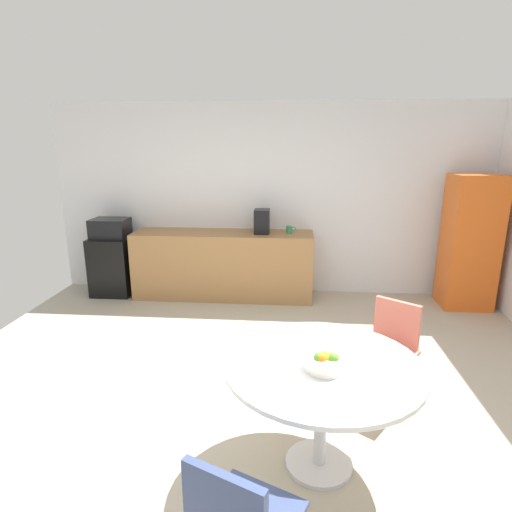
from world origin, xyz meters
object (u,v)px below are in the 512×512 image
(chair_coral, at_px, (391,340))
(mug_white, at_px, (289,229))
(microwave, at_px, (110,228))
(mini_fridge, at_px, (114,265))
(round_table, at_px, (323,380))
(coffee_maker, at_px, (262,221))
(locker_cabinet, at_px, (470,242))
(fruit_bowl, at_px, (325,363))

(chair_coral, height_order, mug_white, mug_white)
(microwave, height_order, chair_coral, microwave)
(mini_fridge, distance_m, chair_coral, 4.02)
(mini_fridge, distance_m, mug_white, 2.51)
(microwave, relative_size, mug_white, 3.72)
(mini_fridge, bearing_deg, mug_white, 1.21)
(round_table, bearing_deg, coffee_maker, 100.74)
(mini_fridge, height_order, chair_coral, chair_coral)
(coffee_maker, bearing_deg, round_table, -79.26)
(mini_fridge, bearing_deg, coffee_maker, 0.00)
(chair_coral, bearing_deg, round_table, -126.24)
(mini_fridge, xyz_separation_m, coffee_maker, (2.09, 0.00, 0.66))
(chair_coral, bearing_deg, locker_cabinet, 56.71)
(round_table, height_order, chair_coral, chair_coral)
(chair_coral, relative_size, coffee_maker, 2.59)
(microwave, bearing_deg, locker_cabinet, -1.21)
(mini_fridge, distance_m, microwave, 0.53)
(microwave, bearing_deg, fruit_bowl, -50.11)
(mini_fridge, height_order, locker_cabinet, locker_cabinet)
(locker_cabinet, xyz_separation_m, mug_white, (-2.28, 0.15, 0.10))
(fruit_bowl, bearing_deg, microwave, 129.89)
(round_table, distance_m, fruit_bowl, 0.18)
(round_table, xyz_separation_m, fruit_bowl, (-0.00, -0.08, 0.16))
(locker_cabinet, xyz_separation_m, fruit_bowl, (-2.05, -3.11, -0.05))
(round_table, height_order, coffee_maker, coffee_maker)
(chair_coral, relative_size, fruit_bowl, 3.50)
(microwave, bearing_deg, mini_fridge, 0.00)
(locker_cabinet, distance_m, mug_white, 2.29)
(microwave, xyz_separation_m, coffee_maker, (2.09, 0.00, 0.12))
(locker_cabinet, height_order, fruit_bowl, locker_cabinet)
(microwave, xyz_separation_m, mug_white, (2.45, 0.05, 0.01))
(round_table, distance_m, mug_white, 3.21)
(microwave, height_order, mug_white, microwave)
(microwave, bearing_deg, mug_white, 1.21)
(microwave, relative_size, coffee_maker, 1.50)
(mini_fridge, relative_size, microwave, 1.68)
(round_table, bearing_deg, fruit_bowl, -90.26)
(locker_cabinet, bearing_deg, round_table, -124.12)
(mini_fridge, height_order, round_table, mini_fridge)
(chair_coral, bearing_deg, mini_fridge, 145.10)
(fruit_bowl, relative_size, mug_white, 1.84)
(mug_white, bearing_deg, round_table, -85.90)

